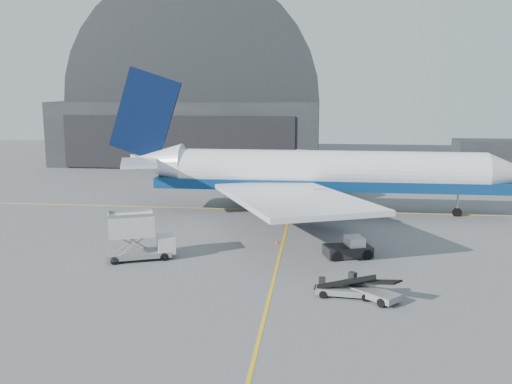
# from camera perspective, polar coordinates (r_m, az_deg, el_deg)

# --- Properties ---
(ground) EXTENTS (200.00, 200.00, 0.00)m
(ground) POSITION_cam_1_polar(r_m,az_deg,el_deg) (50.94, 2.28, -6.74)
(ground) COLOR #565659
(ground) RESTS_ON ground
(taxi_lines) EXTENTS (80.00, 42.12, 0.02)m
(taxi_lines) POSITION_cam_1_polar(r_m,az_deg,el_deg) (63.10, 3.14, -3.28)
(taxi_lines) COLOR yellow
(taxi_lines) RESTS_ON ground
(hangar) EXTENTS (50.00, 28.30, 28.00)m
(hangar) POSITION_cam_1_polar(r_m,az_deg,el_deg) (116.37, -6.21, 7.88)
(hangar) COLOR black
(hangar) RESTS_ON ground
(distant_bldg_a) EXTENTS (14.00, 8.00, 4.00)m
(distant_bldg_a) POSITION_cam_1_polar(r_m,az_deg,el_deg) (126.22, 22.36, 3.00)
(distant_bldg_a) COLOR black
(distant_bldg_a) RESTS_ON ground
(airliner) EXTENTS (49.81, 48.30, 17.48)m
(airliner) POSITION_cam_1_polar(r_m,az_deg,el_deg) (68.30, 5.69, 1.94)
(airliner) COLOR white
(airliner) RESTS_ON ground
(catering_truck) EXTENTS (6.32, 4.22, 4.08)m
(catering_truck) POSITION_cam_1_polar(r_m,az_deg,el_deg) (51.38, -11.75, -4.42)
(catering_truck) COLOR gray
(catering_truck) RESTS_ON ground
(pushback_tug) EXTENTS (4.60, 3.43, 1.90)m
(pushback_tug) POSITION_cam_1_polar(r_m,az_deg,el_deg) (52.11, 9.30, -5.65)
(pushback_tug) COLOR black
(pushback_tug) RESTS_ON ground
(belt_loader_a) EXTENTS (4.51, 1.87, 1.70)m
(belt_loader_a) POSITION_cam_1_polar(r_m,az_deg,el_deg) (42.76, 8.80, -9.62)
(belt_loader_a) COLOR gray
(belt_loader_a) RESTS_ON ground
(belt_loader_b) EXTENTS (4.59, 4.31, 1.91)m
(belt_loader_b) POSITION_cam_1_polar(r_m,az_deg,el_deg) (42.80, 11.12, -9.58)
(belt_loader_b) COLOR gray
(belt_loader_b) RESTS_ON ground
(traffic_cone) EXTENTS (0.31, 0.31, 0.45)m
(traffic_cone) POSITION_cam_1_polar(r_m,az_deg,el_deg) (55.61, 2.12, -5.00)
(traffic_cone) COLOR #FF4308
(traffic_cone) RESTS_ON ground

